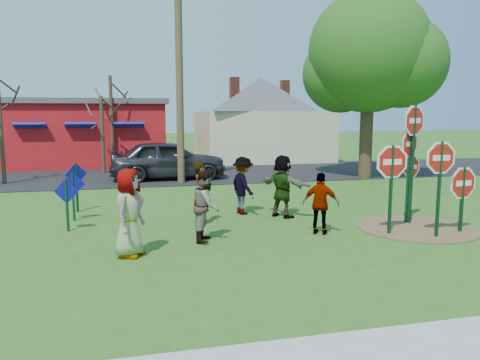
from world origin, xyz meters
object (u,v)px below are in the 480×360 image
Objects in this scene: stop_sign_a at (392,170)px; suv at (168,159)px; person_a at (129,213)px; stop_sign_d at (411,171)px; stop_sign_c at (440,167)px; utility_pole at (179,58)px; person_b at (201,193)px; leafy_tree at (372,58)px; stop_sign_b at (414,134)px.

suv is at bearing 113.85° from stop_sign_a.
stop_sign_d is at bearing -52.00° from person_a.
utility_pole is at bearing 115.80° from stop_sign_c.
person_b is (-6.05, 0.84, -0.54)m from stop_sign_d.
stop_sign_b is at bearing -111.35° from leafy_tree.
stop_sign_c reaches higher than stop_sign_a.
leafy_tree reaches higher than person_b.
utility_pole is 8.77m from leafy_tree.
stop_sign_d is 1.04× the size of person_a.
stop_sign_a is 11.09m from leafy_tree.
stop_sign_b is at bearing -89.57° from person_b.
utility_pole reaches higher than stop_sign_d.
stop_sign_c reaches higher than person_b.
stop_sign_b reaches higher than stop_sign_d.
person_a is (-8.03, -1.74, -0.46)m from stop_sign_d.
utility_pole reaches higher than leafy_tree.
person_b is 12.44m from leafy_tree.
person_a is at bearing 156.06° from person_b.
utility_pole is at bearing 11.38° from person_b.
stop_sign_c reaches higher than suv.
stop_sign_b is at bearing 82.21° from stop_sign_c.
leafy_tree is (9.18, -1.98, 4.63)m from suv.
stop_sign_d is at bearing 75.05° from stop_sign_c.
person_a is 0.36× the size of suv.
stop_sign_b reaches higher than stop_sign_c.
person_b is at bearing -141.71° from leafy_tree.
stop_sign_b reaches higher than stop_sign_a.
stop_sign_a reaches higher than person_a.
person_b is (-5.54, 2.81, -0.90)m from stop_sign_c.
stop_sign_d is 6.13m from person_b.
utility_pole is at bearing 106.32° from stop_sign_d.
stop_sign_a is 1.40× the size of person_b.
stop_sign_c is at bearing -66.03° from person_a.
stop_sign_d is 0.23× the size of leafy_tree.
stop_sign_a is 1.22× the size of stop_sign_d.
stop_sign_b is 6.12m from person_b.
stop_sign_c is at bearing -29.68° from stop_sign_a.
stop_sign_a is 0.24× the size of utility_pole.
stop_sign_b is (1.17, 0.88, 0.86)m from stop_sign_a.
stop_sign_a is at bearing -115.58° from leafy_tree.
stop_sign_b is at bearing -150.41° from suv.
stop_sign_c is 0.30× the size of leafy_tree.
utility_pole is (-5.74, 8.68, 4.02)m from stop_sign_d.
stop_sign_b is 1.79× the size of person_a.
leafy_tree is (8.74, -0.70, 0.13)m from utility_pole.
stop_sign_b is 0.40× the size of leafy_tree.
leafy_tree is (3.32, 8.48, 3.02)m from stop_sign_b.
person_b is at bearing 154.94° from stop_sign_d.
stop_sign_c is at bearing -109.41° from leafy_tree.
person_a is at bearing -138.61° from leafy_tree.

